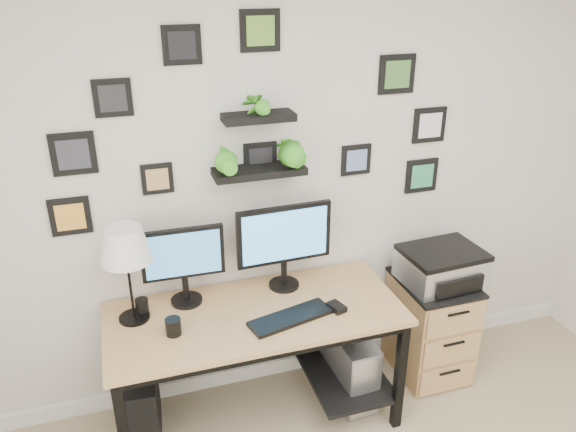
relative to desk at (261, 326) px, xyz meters
name	(u,v)px	position (x,y,z in m)	size (l,w,h in m)	color
room	(304,360)	(0.38, 0.32, -0.58)	(4.00, 4.00, 4.00)	tan
desk	(261,326)	(0.00, 0.00, 0.00)	(1.60, 0.70, 0.75)	tan
monitor_left	(183,260)	(-0.38, 0.17, 0.39)	(0.45, 0.18, 0.45)	black
monitor_right	(284,240)	(0.19, 0.17, 0.43)	(0.55, 0.18, 0.51)	black
keyboard	(291,317)	(0.12, -0.16, 0.14)	(0.46, 0.15, 0.02)	black
mouse	(336,307)	(0.39, -0.15, 0.14)	(0.07, 0.11, 0.03)	black
table_lamp	(125,247)	(-0.66, 0.10, 0.55)	(0.26, 0.26, 0.53)	black
mug	(173,327)	(-0.48, -0.10, 0.17)	(0.08, 0.08, 0.09)	black
pen_cup	(142,307)	(-0.62, 0.13, 0.17)	(0.07, 0.07, 0.09)	black
pc_tower_black	(140,403)	(-0.69, 0.04, -0.40)	(0.20, 0.45, 0.45)	black
pc_tower_grey	(349,366)	(0.55, -0.02, -0.40)	(0.22, 0.46, 0.45)	gray
file_cabinet	(430,326)	(1.15, 0.06, -0.29)	(0.43, 0.53, 0.67)	tan
printer	(442,266)	(1.17, 0.05, 0.15)	(0.49, 0.41, 0.21)	silver
wall_decor	(261,135)	(0.10, 0.27, 1.02)	(2.27, 0.18, 1.10)	black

